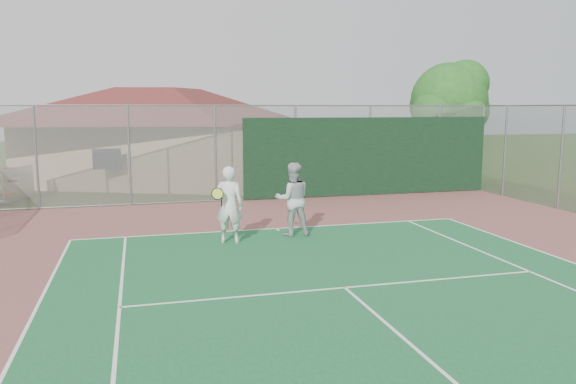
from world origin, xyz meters
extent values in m
cylinder|color=gray|center=(-7.00, 17.00, 1.75)|extent=(0.08, 0.08, 3.50)
cylinder|color=gray|center=(-4.00, 17.00, 1.75)|extent=(0.08, 0.08, 3.50)
cylinder|color=gray|center=(-1.00, 17.00, 1.75)|extent=(0.08, 0.08, 3.50)
cylinder|color=gray|center=(2.00, 17.00, 1.75)|extent=(0.08, 0.08, 3.50)
cylinder|color=gray|center=(5.00, 17.00, 1.75)|extent=(0.08, 0.08, 3.50)
cylinder|color=gray|center=(8.00, 17.00, 1.75)|extent=(0.08, 0.08, 3.50)
cylinder|color=gray|center=(10.00, 17.00, 1.75)|extent=(0.08, 0.08, 3.50)
cylinder|color=gray|center=(0.00, 17.00, 3.50)|extent=(20.00, 0.05, 0.05)
cylinder|color=gray|center=(0.00, 17.00, 0.05)|extent=(20.00, 0.05, 0.05)
cube|color=#999EA0|center=(0.00, 17.00, 1.75)|extent=(20.00, 0.02, 3.50)
cube|color=black|center=(5.00, 16.95, 1.55)|extent=(10.00, 0.04, 3.00)
cylinder|color=gray|center=(10.00, 15.50, 1.75)|extent=(0.08, 0.08, 3.50)
cylinder|color=gray|center=(10.00, 12.50, 1.75)|extent=(0.08, 0.08, 3.50)
cube|color=#999EA0|center=(10.00, 12.50, 1.75)|extent=(0.02, 9.00, 3.50)
cube|color=tan|center=(-2.65, 23.35, 1.35)|extent=(12.70, 10.79, 2.69)
cube|color=maroon|center=(-2.65, 23.35, 2.73)|extent=(13.29, 11.38, 0.16)
pyramid|color=maroon|center=(-2.65, 23.35, 4.30)|extent=(13.97, 11.87, 1.61)
cube|color=black|center=(-0.86, 19.73, 0.94)|extent=(0.81, 0.06, 1.88)
cube|color=#B2B5BA|center=(-8.07, 19.38, 0.61)|extent=(0.75, 1.91, 1.23)
cylinder|color=#351F13|center=(9.51, 18.90, 1.45)|extent=(0.37, 0.37, 2.89)
sphere|color=#1E561A|center=(9.51, 18.90, 3.72)|extent=(3.31, 3.31, 3.31)
sphere|color=#1E561A|center=(10.44, 19.21, 3.31)|extent=(2.27, 2.27, 2.27)
sphere|color=#1E561A|center=(8.68, 18.49, 3.20)|extent=(2.07, 2.07, 2.07)
sphere|color=#1E561A|center=(9.72, 17.97, 3.10)|extent=(1.86, 1.86, 1.86)
sphere|color=#1E561A|center=(9.20, 19.73, 3.51)|extent=(2.07, 2.07, 2.07)
sphere|color=#1E561A|center=(10.13, 18.69, 4.44)|extent=(2.07, 2.07, 2.07)
imported|color=silver|center=(-1.54, 10.58, 0.98)|extent=(0.83, 0.68, 1.95)
imported|color=#B6B9BB|center=(0.24, 10.98, 0.98)|extent=(1.00, 0.81, 1.96)
camera|label=1|loc=(-3.70, -3.25, 3.40)|focal=35.00mm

